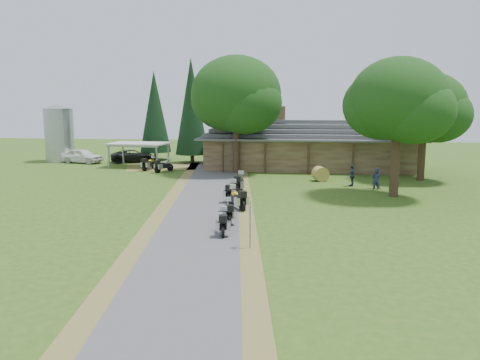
# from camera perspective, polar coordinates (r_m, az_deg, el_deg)

# --- Properties ---
(ground) EXTENTS (120.00, 120.00, 0.00)m
(ground) POSITION_cam_1_polar(r_m,az_deg,el_deg) (25.09, -5.08, -5.51)
(ground) COLOR #2E5116
(ground) RESTS_ON ground
(driveway) EXTENTS (51.95, 51.95, 0.00)m
(driveway) POSITION_cam_1_polar(r_m,az_deg,el_deg) (28.99, -4.32, -3.49)
(driveway) COLOR #424244
(driveway) RESTS_ON ground
(lodge) EXTENTS (21.40, 9.40, 4.90)m
(lodge) POSITION_cam_1_polar(r_m,az_deg,el_deg) (47.84, 8.32, 4.40)
(lodge) COLOR brown
(lodge) RESTS_ON ground
(silo) EXTENTS (3.25, 3.25, 6.41)m
(silo) POSITION_cam_1_polar(r_m,az_deg,el_deg) (56.54, -21.17, 5.37)
(silo) COLOR gray
(silo) RESTS_ON ground
(carport) EXTENTS (5.98, 4.22, 2.48)m
(carport) POSITION_cam_1_polar(r_m,az_deg,el_deg) (49.37, -12.19, 3.03)
(carport) COLOR silver
(carport) RESTS_ON ground
(car_white_sedan) EXTENTS (3.75, 6.39, 2.00)m
(car_white_sedan) POSITION_cam_1_polar(r_m,az_deg,el_deg) (54.20, -18.71, 3.02)
(car_white_sedan) COLOR white
(car_white_sedan) RESTS_ON ground
(car_dark_suv) EXTENTS (4.27, 5.96, 2.10)m
(car_dark_suv) POSITION_cam_1_polar(r_m,az_deg,el_deg) (53.40, -12.84, 3.25)
(car_dark_suv) COLOR black
(car_dark_suv) RESTS_ON ground
(motorcycle_row_a) EXTENTS (0.86, 1.92, 1.27)m
(motorcycle_row_a) POSITION_cam_1_polar(r_m,az_deg,el_deg) (23.21, -2.02, -5.07)
(motorcycle_row_a) COLOR navy
(motorcycle_row_a) RESTS_ON ground
(motorcycle_row_b) EXTENTS (1.03, 1.97, 1.29)m
(motorcycle_row_b) POSITION_cam_1_polar(r_m,az_deg,el_deg) (25.37, -1.40, -3.81)
(motorcycle_row_b) COLOR #ACADB3
(motorcycle_row_b) RESTS_ON ground
(motorcycle_row_c) EXTENTS (1.66, 2.08, 1.40)m
(motorcycle_row_c) POSITION_cam_1_polar(r_m,az_deg,el_deg) (28.72, -0.41, -2.16)
(motorcycle_row_c) COLOR gold
(motorcycle_row_c) RESTS_ON ground
(motorcycle_row_d) EXTENTS (0.79, 2.04, 1.37)m
(motorcycle_row_d) POSITION_cam_1_polar(r_m,az_deg,el_deg) (31.02, -1.01, -1.34)
(motorcycle_row_d) COLOR #B84317
(motorcycle_row_d) RESTS_ON ground
(motorcycle_row_e) EXTENTS (0.78, 2.17, 1.46)m
(motorcycle_row_e) POSITION_cam_1_polar(r_m,az_deg,el_deg) (34.17, -0.03, -0.28)
(motorcycle_row_e) COLOR black
(motorcycle_row_e) RESTS_ON ground
(motorcycle_carport_a) EXTENTS (1.22, 2.10, 1.37)m
(motorcycle_carport_a) POSITION_cam_1_polar(r_m,az_deg,el_deg) (46.69, -10.99, 2.04)
(motorcycle_carport_a) COLOR gold
(motorcycle_carport_a) RESTS_ON ground
(motorcycle_carport_b) EXTENTS (1.62, 2.04, 1.37)m
(motorcycle_carport_b) POSITION_cam_1_polar(r_m,az_deg,el_deg) (45.00, -9.26, 1.82)
(motorcycle_carport_b) COLOR slate
(motorcycle_carport_b) RESTS_ON ground
(person_a) EXTENTS (0.61, 0.50, 1.86)m
(person_a) POSITION_cam_1_polar(r_m,az_deg,el_deg) (36.40, 16.22, 0.24)
(person_a) COLOR #273451
(person_a) RESTS_ON ground
(person_b) EXTENTS (0.62, 0.53, 1.86)m
(person_b) POSITION_cam_1_polar(r_m,az_deg,el_deg) (37.17, 16.26, 0.43)
(person_b) COLOR #273451
(person_b) RESTS_ON ground
(person_c) EXTENTS (0.59, 0.68, 2.00)m
(person_c) POSITION_cam_1_polar(r_m,az_deg,el_deg) (37.73, 13.52, 0.77)
(person_c) COLOR #273451
(person_c) RESTS_ON ground
(hay_bale) EXTENTS (1.49, 1.42, 1.21)m
(hay_bale) POSITION_cam_1_polar(r_m,az_deg,el_deg) (39.78, 9.77, 0.74)
(hay_bale) COLOR #A6853D
(hay_bale) RESTS_ON ground
(sign_post) EXTENTS (0.38, 0.06, 2.14)m
(sign_post) POSITION_cam_1_polar(r_m,az_deg,el_deg) (20.79, 1.24, -5.53)
(sign_post) COLOR gray
(sign_post) RESTS_ON ground
(oak_lodge_left) EXTENTS (8.29, 8.29, 11.81)m
(oak_lodge_left) POSITION_cam_1_polar(r_m,az_deg,el_deg) (43.71, -0.47, 8.59)
(oak_lodge_left) COLOR black
(oak_lodge_left) RESTS_ON ground
(oak_lodge_right) EXTENTS (6.71, 6.71, 10.04)m
(oak_lodge_right) POSITION_cam_1_polar(r_m,az_deg,el_deg) (42.24, 21.50, 6.74)
(oak_lodge_right) COLOR black
(oak_lodge_right) RESTS_ON ground
(oak_driveway) EXTENTS (6.64, 6.64, 10.86)m
(oak_driveway) POSITION_cam_1_polar(r_m,az_deg,el_deg) (33.86, 18.62, 7.15)
(oak_driveway) COLOR black
(oak_driveway) RESTS_ON ground
(cedar_near) EXTENTS (3.64, 3.64, 11.37)m
(cedar_near) POSITION_cam_1_polar(r_m,az_deg,el_deg) (51.60, -5.93, 8.39)
(cedar_near) COLOR black
(cedar_near) RESTS_ON ground
(cedar_far) EXTENTS (3.56, 3.56, 10.18)m
(cedar_far) POSITION_cam_1_polar(r_m,az_deg,el_deg) (54.99, -10.34, 7.71)
(cedar_far) COLOR black
(cedar_far) RESTS_ON ground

